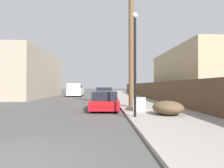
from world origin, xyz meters
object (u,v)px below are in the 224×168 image
object	(u,v)px
car_parked_mid	(104,94)
pickup_truck	(75,90)
discarded_fridge	(140,104)
street_lamp	(135,56)
brush_pile	(168,108)
parked_sports_car_red	(105,101)
utility_pole	(131,41)

from	to	relation	value
car_parked_mid	pickup_truck	size ratio (longest dim) A/B	0.79
discarded_fridge	street_lamp	bearing A→B (deg)	-92.84
brush_pile	car_parked_mid	bearing A→B (deg)	105.28
car_parked_mid	brush_pile	bearing A→B (deg)	-75.55
car_parked_mid	brush_pile	size ratio (longest dim) A/B	2.26
parked_sports_car_red	utility_pole	size ratio (longest dim) A/B	0.49
street_lamp	pickup_truck	bearing A→B (deg)	105.33
parked_sports_car_red	brush_pile	xyz separation A→B (m)	(3.09, -3.16, -0.09)
car_parked_mid	street_lamp	xyz separation A→B (m)	(1.40, -12.19, 2.26)
street_lamp	discarded_fridge	bearing A→B (deg)	74.63
utility_pole	parked_sports_car_red	bearing A→B (deg)	-161.47
pickup_truck	street_lamp	bearing A→B (deg)	104.62
street_lamp	brush_pile	distance (m)	3.08
car_parked_mid	brush_pile	world-z (taller)	car_parked_mid
utility_pole	car_parked_mid	bearing A→B (deg)	103.36
discarded_fridge	utility_pole	world-z (taller)	utility_pole
pickup_truck	street_lamp	xyz separation A→B (m)	(5.56, -20.28, 1.98)
pickup_truck	brush_pile	bearing A→B (deg)	109.73
car_parked_mid	parked_sports_car_red	bearing A→B (deg)	-90.44
discarded_fridge	utility_pole	distance (m)	4.58
brush_pile	parked_sports_car_red	bearing A→B (deg)	134.37
car_parked_mid	street_lamp	size ratio (longest dim) A/B	0.87
parked_sports_car_red	street_lamp	distance (m)	4.69
car_parked_mid	street_lamp	distance (m)	12.48
parked_sports_car_red	street_lamp	xyz separation A→B (m)	(1.34, -3.83, 2.36)
parked_sports_car_red	utility_pole	xyz separation A→B (m)	(1.79, 0.60, 4.11)
discarded_fridge	parked_sports_car_red	xyz separation A→B (m)	(-2.04, 1.27, 0.06)
utility_pole	brush_pile	distance (m)	5.78
parked_sports_car_red	car_parked_mid	world-z (taller)	car_parked_mid
utility_pole	street_lamp	size ratio (longest dim) A/B	1.85
discarded_fridge	car_parked_mid	world-z (taller)	car_parked_mid
street_lamp	brush_pile	bearing A→B (deg)	20.81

